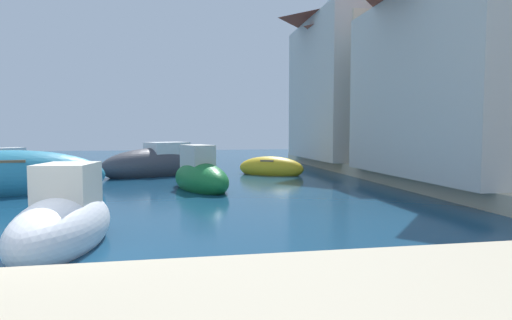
{
  "coord_description": "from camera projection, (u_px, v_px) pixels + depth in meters",
  "views": [
    {
      "loc": [
        2.41,
        -7.01,
        2.0
      ],
      "look_at": [
        5.26,
        8.73,
        0.93
      ],
      "focal_mm": 29.63,
      "sensor_mm": 36.0,
      "label": 1
    }
  ],
  "objects": [
    {
      "name": "waterfront_building_main",
      "position": [
        491.0,
        66.0,
        14.54
      ],
      "size": [
        7.26,
        8.53,
        7.38
      ],
      "color": "beige",
      "rests_on": "quay_promenade"
    },
    {
      "name": "moored_boat_2",
      "position": [
        200.0,
        177.0,
        14.66
      ],
      "size": [
        2.46,
        3.8,
        1.82
      ],
      "rotation": [
        0.0,
        0.0,
        5.05
      ],
      "color": "#197233",
      "rests_on": "ground"
    },
    {
      "name": "quay_promenade",
      "position": [
        298.0,
        238.0,
        6.98
      ],
      "size": [
        44.0,
        32.0,
        0.5
      ],
      "color": "beige",
      "rests_on": "ground"
    },
    {
      "name": "ground",
      "position": [
        25.0,
        260.0,
        6.59
      ],
      "size": [
        80.0,
        80.0,
        0.0
      ],
      "primitive_type": "plane",
      "color": "navy"
    },
    {
      "name": "moored_boat_1",
      "position": [
        159.0,
        164.0,
        19.49
      ],
      "size": [
        5.61,
        4.34,
        1.88
      ],
      "rotation": [
        0.0,
        0.0,
        3.68
      ],
      "color": "#3F3F47",
      "rests_on": "ground"
    },
    {
      "name": "moored_boat_5",
      "position": [
        15.0,
        166.0,
        19.78
      ],
      "size": [
        2.94,
        3.32,
        1.52
      ],
      "rotation": [
        0.0,
        0.0,
        0.92
      ],
      "color": "teal",
      "rests_on": "ground"
    },
    {
      "name": "moored_boat_9",
      "position": [
        64.0,
        223.0,
        7.33
      ],
      "size": [
        1.7,
        3.41,
        1.71
      ],
      "rotation": [
        0.0,
        0.0,
        4.59
      ],
      "color": "white",
      "rests_on": "ground"
    },
    {
      "name": "waterfront_building_far",
      "position": [
        366.0,
        78.0,
        24.19
      ],
      "size": [
        7.41,
        8.66,
        8.99
      ],
      "color": "beige",
      "rests_on": "quay_promenade"
    },
    {
      "name": "moored_boat_0",
      "position": [
        7.0,
        178.0,
        13.67
      ],
      "size": [
        6.33,
        3.4,
        1.81
      ],
      "rotation": [
        0.0,
        0.0,
        3.38
      ],
      "color": "teal",
      "rests_on": "ground"
    },
    {
      "name": "waterfront_building_annex",
      "position": [
        370.0,
        85.0,
        23.73
      ],
      "size": [
        5.55,
        7.82,
        8.15
      ],
      "color": "beige",
      "rests_on": "quay_promenade"
    },
    {
      "name": "moored_boat_4",
      "position": [
        271.0,
        168.0,
        19.64
      ],
      "size": [
        3.32,
        2.86,
        1.11
      ],
      "rotation": [
        0.0,
        0.0,
        5.66
      ],
      "color": "gold",
      "rests_on": "ground"
    }
  ]
}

